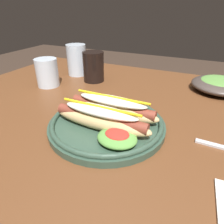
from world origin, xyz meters
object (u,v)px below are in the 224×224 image
extra_cup (47,73)px  soda_cup (93,67)px  side_bowl (220,84)px  hot_dog_plate (107,120)px  water_cup (77,60)px

extra_cup → soda_cup: bearing=43.3°
side_bowl → soda_cup: bearing=-168.3°
soda_cup → extra_cup: 0.17m
hot_dog_plate → soda_cup: soda_cup is taller
water_cup → extra_cup: size_ratio=1.25×
soda_cup → side_bowl: bearing=11.7°
soda_cup → water_cup: bearing=158.5°
extra_cup → side_bowl: extra_cup is taller
water_cup → side_bowl: (0.56, 0.05, -0.04)m
hot_dog_plate → side_bowl: (0.25, 0.39, -0.00)m
water_cup → extra_cup: bearing=-98.0°
side_bowl → extra_cup: bearing=-159.8°
water_cup → hot_dog_plate: bearing=-47.3°
soda_cup → extra_cup: soda_cup is taller
soda_cup → side_bowl: soda_cup is taller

